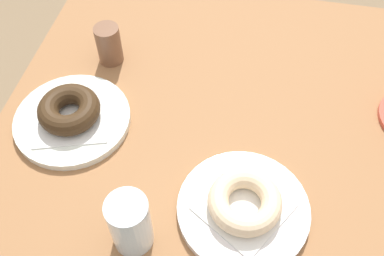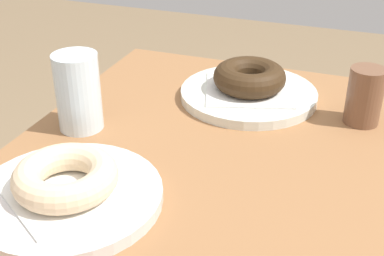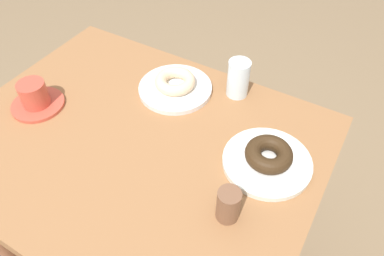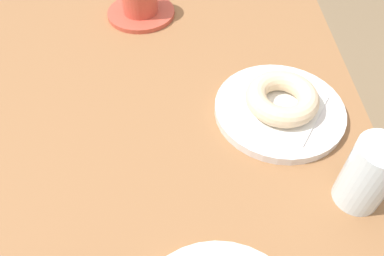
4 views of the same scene
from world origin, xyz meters
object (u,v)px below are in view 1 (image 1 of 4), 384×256
object	(u,v)px
plate_sugar_ring	(243,209)
plate_chocolate_ring	(73,119)
donut_chocolate_ring	(69,109)
water_glass	(130,223)
sugar_jar	(109,44)
donut_sugar_ring	(245,201)

from	to	relation	value
plate_sugar_ring	plate_chocolate_ring	size ratio (longest dim) A/B	0.99
plate_sugar_ring	donut_chocolate_ring	size ratio (longest dim) A/B	1.88
water_glass	sugar_jar	bearing A→B (deg)	-67.54
donut_sugar_ring	plate_chocolate_ring	distance (m)	0.37
water_glass	donut_sugar_ring	bearing A→B (deg)	-153.88
plate_chocolate_ring	donut_chocolate_ring	bearing A→B (deg)	0.00
plate_chocolate_ring	sugar_jar	distance (m)	0.18
donut_chocolate_ring	sugar_jar	xyz separation A→B (m)	(-0.02, -0.18, 0.00)
water_glass	plate_chocolate_ring	bearing A→B (deg)	-48.75
plate_sugar_ring	donut_sugar_ring	distance (m)	0.03
donut_chocolate_ring	water_glass	world-z (taller)	water_glass
plate_sugar_ring	sugar_jar	world-z (taller)	sugar_jar
plate_sugar_ring	donut_sugar_ring	world-z (taller)	donut_sugar_ring
plate_sugar_ring	water_glass	distance (m)	0.19
donut_sugar_ring	sugar_jar	size ratio (longest dim) A/B	1.41
plate_chocolate_ring	sugar_jar	world-z (taller)	sugar_jar
donut_sugar_ring	water_glass	size ratio (longest dim) A/B	1.07
donut_sugar_ring	plate_chocolate_ring	size ratio (longest dim) A/B	0.55
water_glass	sugar_jar	size ratio (longest dim) A/B	1.32
plate_sugar_ring	water_glass	bearing A→B (deg)	26.12
sugar_jar	donut_chocolate_ring	bearing A→B (deg)	83.27
plate_chocolate_ring	water_glass	bearing A→B (deg)	131.25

